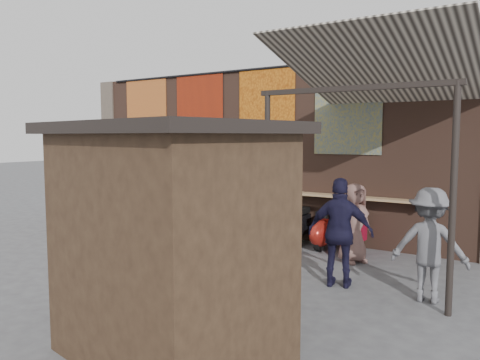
% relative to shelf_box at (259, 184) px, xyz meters
% --- Properties ---
extents(ground, '(70.00, 70.00, 0.00)m').
position_rel_shelf_box_xyz_m(ground, '(-0.22, -2.30, -1.25)').
color(ground, '#474749').
rests_on(ground, ground).
extents(brick_wall, '(10.00, 0.40, 4.00)m').
position_rel_shelf_box_xyz_m(brick_wall, '(-0.22, 0.40, 0.75)').
color(brick_wall, brown).
rests_on(brick_wall, ground).
extents(pier_left, '(0.50, 0.50, 4.00)m').
position_rel_shelf_box_xyz_m(pier_left, '(-5.42, 0.40, 0.75)').
color(pier_left, '#4C4238').
rests_on(pier_left, ground).
extents(eating_counter, '(8.00, 0.32, 0.05)m').
position_rel_shelf_box_xyz_m(eating_counter, '(-0.22, 0.03, -0.15)').
color(eating_counter, '#9E7A51').
rests_on(eating_counter, brick_wall).
extents(shelf_box, '(0.58, 0.28, 0.24)m').
position_rel_shelf_box_xyz_m(shelf_box, '(0.00, 0.00, 0.00)').
color(shelf_box, white).
rests_on(shelf_box, eating_counter).
extents(tapestry_redgold, '(1.50, 0.02, 2.00)m').
position_rel_shelf_box_xyz_m(tapestry_redgold, '(-3.82, 0.18, 1.75)').
color(tapestry_redgold, maroon).
rests_on(tapestry_redgold, brick_wall).
extents(tapestry_sun, '(1.50, 0.02, 2.00)m').
position_rel_shelf_box_xyz_m(tapestry_sun, '(-1.92, 0.18, 1.75)').
color(tapestry_sun, red).
rests_on(tapestry_sun, brick_wall).
extents(tapestry_orange, '(1.50, 0.02, 2.00)m').
position_rel_shelf_box_xyz_m(tapestry_orange, '(0.08, 0.18, 1.75)').
color(tapestry_orange, '#C36B18').
rests_on(tapestry_orange, brick_wall).
extents(tapestry_multi, '(1.50, 0.02, 2.00)m').
position_rel_shelf_box_xyz_m(tapestry_multi, '(2.08, 0.18, 1.75)').
color(tapestry_multi, navy).
rests_on(tapestry_multi, brick_wall).
extents(hang_rail, '(9.50, 0.06, 0.06)m').
position_rel_shelf_box_xyz_m(hang_rail, '(-0.22, 0.17, 2.73)').
color(hang_rail, black).
rests_on(hang_rail, brick_wall).
extents(scooter_stool_0, '(0.33, 0.74, 0.71)m').
position_rel_shelf_box_xyz_m(scooter_stool_0, '(-3.15, -0.34, -0.89)').
color(scooter_stool_0, maroon).
rests_on(scooter_stool_0, ground).
extents(scooter_stool_1, '(0.38, 0.84, 0.80)m').
position_rel_shelf_box_xyz_m(scooter_stool_1, '(-2.51, -0.32, -0.85)').
color(scooter_stool_1, '#201652').
rests_on(scooter_stool_1, ground).
extents(scooter_stool_2, '(0.39, 0.88, 0.83)m').
position_rel_shelf_box_xyz_m(scooter_stool_2, '(-1.89, -0.33, -0.83)').
color(scooter_stool_2, '#0F4E1E').
rests_on(scooter_stool_2, ground).
extents(scooter_stool_3, '(0.36, 0.79, 0.75)m').
position_rel_shelf_box_xyz_m(scooter_stool_3, '(-1.30, -0.29, -0.87)').
color(scooter_stool_3, navy).
rests_on(scooter_stool_3, ground).
extents(scooter_stool_4, '(0.40, 0.88, 0.84)m').
position_rel_shelf_box_xyz_m(scooter_stool_4, '(-0.67, -0.31, -0.83)').
color(scooter_stool_4, navy).
rests_on(scooter_stool_4, ground).
extents(scooter_stool_5, '(0.39, 0.88, 0.83)m').
position_rel_shelf_box_xyz_m(scooter_stool_5, '(-0.07, -0.32, -0.83)').
color(scooter_stool_5, black).
rests_on(scooter_stool_5, ground).
extents(scooter_stool_6, '(0.34, 0.76, 0.72)m').
position_rel_shelf_box_xyz_m(scooter_stool_6, '(0.59, -0.33, -0.89)').
color(scooter_stool_6, '#0C5A0D').
rests_on(scooter_stool_6, ground).
extents(scooter_stool_7, '(0.38, 0.85, 0.81)m').
position_rel_shelf_box_xyz_m(scooter_stool_7, '(1.17, -0.29, -0.84)').
color(scooter_stool_7, black).
rests_on(scooter_stool_7, ground).
extents(scooter_stool_8, '(0.39, 0.86, 0.81)m').
position_rel_shelf_box_xyz_m(scooter_stool_8, '(1.82, -0.31, -0.84)').
color(scooter_stool_8, maroon).
rests_on(scooter_stool_8, ground).
extents(scooter_stool_9, '(0.38, 0.85, 0.81)m').
position_rel_shelf_box_xyz_m(scooter_stool_9, '(2.47, -0.34, -0.84)').
color(scooter_stool_9, '#B10D2C').
rests_on(scooter_stool_9, ground).
extents(diner_left, '(0.75, 0.57, 1.86)m').
position_rel_shelf_box_xyz_m(diner_left, '(-3.36, -0.90, -0.32)').
color(diner_left, '#8DB2CE').
rests_on(diner_left, ground).
extents(diner_right, '(0.78, 0.63, 1.51)m').
position_rel_shelf_box_xyz_m(diner_right, '(-1.83, -0.90, -0.49)').
color(diner_right, '#31262B').
rests_on(diner_right, ground).
extents(shopper_navy, '(1.09, 0.66, 1.74)m').
position_rel_shelf_box_xyz_m(shopper_navy, '(3.01, -2.53, -0.38)').
color(shopper_navy, black).
rests_on(shopper_navy, ground).
extents(shopper_grey, '(1.12, 0.70, 1.66)m').
position_rel_shelf_box_xyz_m(shopper_grey, '(4.34, -2.46, -0.42)').
color(shopper_grey, '#5D5D63').
rests_on(shopper_grey, ground).
extents(shopper_tan, '(0.79, 0.88, 1.51)m').
position_rel_shelf_box_xyz_m(shopper_tan, '(2.71, -1.02, -0.49)').
color(shopper_tan, brown).
rests_on(shopper_tan, ground).
extents(market_stall, '(2.50, 2.05, 2.42)m').
position_rel_shelf_box_xyz_m(market_stall, '(2.35, -5.80, -0.04)').
color(market_stall, black).
rests_on(market_stall, ground).
extents(stall_roof, '(2.81, 2.34, 0.12)m').
position_rel_shelf_box_xyz_m(stall_roof, '(2.35, -5.80, 1.23)').
color(stall_roof, black).
rests_on(stall_roof, market_stall).
extents(stall_sign, '(1.19, 0.26, 0.50)m').
position_rel_shelf_box_xyz_m(stall_sign, '(2.51, -4.95, 0.50)').
color(stall_sign, gold).
rests_on(stall_sign, market_stall).
extents(stall_shelf, '(1.84, 0.43, 0.06)m').
position_rel_shelf_box_xyz_m(stall_shelf, '(2.51, -4.95, -0.37)').
color(stall_shelf, '#473321').
rests_on(stall_shelf, market_stall).
extents(awning_canvas, '(3.20, 3.28, 0.97)m').
position_rel_shelf_box_xyz_m(awning_canvas, '(3.28, -1.40, 2.30)').
color(awning_canvas, beige).
rests_on(awning_canvas, brick_wall).
extents(awning_ledger, '(3.30, 0.08, 0.12)m').
position_rel_shelf_box_xyz_m(awning_ledger, '(3.28, 0.19, 2.70)').
color(awning_ledger, '#33261C').
rests_on(awning_ledger, brick_wall).
extents(awning_header, '(3.00, 0.08, 0.08)m').
position_rel_shelf_box_xyz_m(awning_header, '(3.28, -2.90, 1.83)').
color(awning_header, black).
rests_on(awning_header, awning_post_left).
extents(awning_post_left, '(0.09, 0.09, 3.10)m').
position_rel_shelf_box_xyz_m(awning_post_left, '(1.88, -2.90, 0.30)').
color(awning_post_left, black).
rests_on(awning_post_left, ground).
extents(awning_post_right, '(0.09, 0.09, 3.10)m').
position_rel_shelf_box_xyz_m(awning_post_right, '(4.68, -2.90, 0.30)').
color(awning_post_right, black).
rests_on(awning_post_right, ground).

